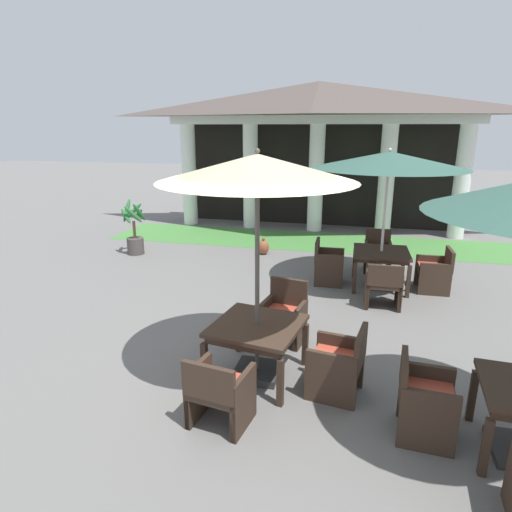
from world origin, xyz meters
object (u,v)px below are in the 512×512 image
Objects in this scene: patio_chair_mid_right_west at (424,399)px; patio_chair_near_foreground_south at (383,285)px; patio_chair_near_foreground_west at (328,263)px; patio_chair_near_foreground_east at (435,271)px; patio_table_mid_left at (257,331)px; patio_chair_mid_left_east at (339,364)px; potted_palm_left_edge at (135,235)px; patio_chair_near_foreground_north at (377,253)px; patio_chair_mid_left_south at (219,392)px; terracotta_urn at (263,247)px; patio_table_near_foreground at (381,255)px; patio_umbrella_near_foreground at (389,161)px; patio_umbrella_mid_left at (257,173)px; patio_chair_mid_left_north at (284,314)px.

patio_chair_near_foreground_south is at bearing -171.09° from patio_chair_mid_right_west.
patio_chair_near_foreground_east is at bearing 90.00° from patio_chair_near_foreground_west.
patio_chair_mid_left_east reaches higher than patio_table_mid_left.
patio_chair_mid_left_east is 7.06m from potted_palm_left_edge.
patio_chair_near_foreground_north is 1.01× the size of patio_chair_near_foreground_west.
patio_table_mid_left is at bearing -105.67° from patio_chair_mid_right_west.
patio_chair_mid_left_south is 1.88× the size of terracotta_urn.
patio_chair_near_foreground_east is at bearing 54.91° from patio_table_mid_left.
patio_table_near_foreground is 1.20× the size of patio_chair_near_foreground_west.
patio_table_near_foreground is 1.04m from patio_chair_near_foreground_north.
patio_chair_mid_right_west is (0.30, -4.33, -0.23)m from patio_table_near_foreground.
patio_chair_near_foreground_north is at bearing 91.49° from patio_umbrella_near_foreground.
patio_chair_mid_right_west is 6.72m from terracotta_urn.
patio_umbrella_near_foreground is at bearing 78.73° from patio_chair_mid_left_south.
patio_chair_near_foreground_east is at bearing 1.49° from patio_table_near_foreground.
patio_umbrella_near_foreground is 3.15× the size of patio_chair_near_foreground_north.
potted_palm_left_edge reaches higher than patio_chair_mid_left_east.
patio_umbrella_mid_left is 3.12× the size of patio_chair_mid_left_north.
patio_table_mid_left is at bearing -78.11° from terracotta_urn.
terracotta_urn is (-1.12, 5.33, -0.44)m from patio_table_mid_left.
patio_chair_near_foreground_south is at bearing -18.77° from potted_palm_left_edge.
patio_chair_mid_left_north is at bearing 44.94° from patio_chair_mid_left_east.
potted_palm_left_edge reaches higher than patio_chair_near_foreground_south.
patio_table_mid_left is 1.05m from patio_chair_mid_left_north.
patio_chair_mid_left_north is 5.65m from potted_palm_left_edge.
patio_umbrella_near_foreground is at bearing -108.94° from patio_chair_mid_left_north.
patio_chair_near_foreground_west is at bearing 90.23° from patio_chair_mid_left_south.
patio_chair_near_foreground_east is 0.95× the size of patio_chair_near_foreground_west.
patio_chair_near_foreground_north is 1.43m from patio_chair_near_foreground_west.
patio_chair_near_foreground_south is 0.98× the size of patio_chair_mid_right_west.
patio_table_near_foreground is 1.32× the size of patio_chair_mid_left_south.
patio_chair_near_foreground_west is 4.69m from patio_chair_mid_left_south.
patio_umbrella_mid_left is 2.06× the size of potted_palm_left_edge.
patio_chair_mid_left_east is at bearing 44.93° from patio_chair_mid_left_south.
patio_table_near_foreground is 0.89× the size of patio_table_mid_left.
terracotta_urn is at bearing 30.41° from patio_chair_mid_left_east.
patio_chair_near_foreground_south is 3.34m from patio_chair_mid_right_west.
patio_umbrella_near_foreground is (0.00, 0.00, 1.78)m from patio_table_near_foreground.
patio_umbrella_near_foreground is 3.19× the size of patio_chair_near_foreground_west.
patio_chair_mid_left_south is at bearing -110.47° from patio_umbrella_near_foreground.
patio_umbrella_mid_left is at bearing -78.11° from terracotta_urn.
patio_chair_near_foreground_north is 1.08× the size of patio_chair_near_foreground_south.
patio_umbrella_mid_left reaches higher than patio_umbrella_near_foreground.
patio_chair_near_foreground_east is (1.03, -0.98, -0.01)m from patio_chair_near_foreground_north.
patio_umbrella_mid_left is at bearing -122.67° from patio_chair_near_foreground_south.
patio_chair_mid_left_south is at bearing -10.46° from patio_chair_near_foreground_west.
patio_table_near_foreground is at bearing 90.00° from patio_chair_near_foreground_west.
patio_chair_near_foreground_south reaches higher than patio_chair_mid_left_south.
patio_table_mid_left is at bearing -113.35° from patio_table_near_foreground.
patio_umbrella_mid_left reaches higher than patio_table_mid_left.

